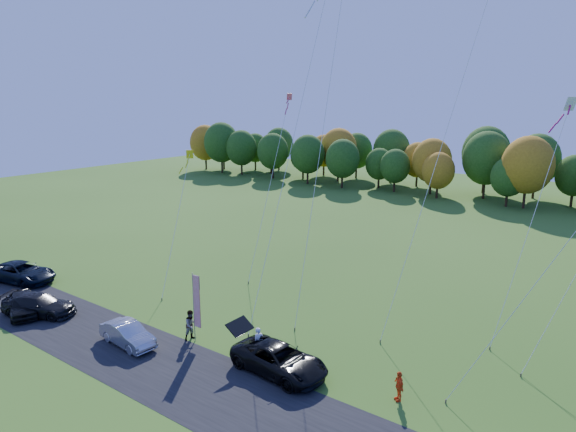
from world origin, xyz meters
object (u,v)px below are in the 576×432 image
Objects in this scene: person_east at (399,386)px; black_suv at (279,359)px; silver_sedan at (128,334)px; feather_flag at (196,300)px.

black_suv is at bearing -125.37° from person_east.
black_suv reaches higher than person_east.
black_suv is 3.64× the size of person_east.
black_suv is 6.52m from person_east.
person_east is at bearing -70.25° from silver_sedan.
person_east is 0.35× the size of feather_flag.
person_east is at bearing -72.85° from black_suv.
feather_flag is (-12.63, -1.52, 1.94)m from person_east.
feather_flag is at bearing -131.20° from person_east.
person_east is 12.87m from feather_flag.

